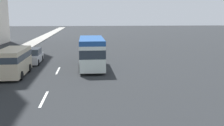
# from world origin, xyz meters

# --- Properties ---
(ground_plane) EXTENTS (198.00, 198.00, 0.00)m
(ground_plane) POSITION_xyz_m (31.50, 0.00, 0.00)
(ground_plane) COLOR #26282B
(sidewalk_right) EXTENTS (162.00, 2.55, 0.15)m
(sidewalk_right) POSITION_xyz_m (31.50, 7.14, 0.07)
(sidewalk_right) COLOR #9E9B93
(sidewalk_right) RESTS_ON ground_plane
(lane_stripe_mid) EXTENTS (3.20, 0.16, 0.01)m
(lane_stripe_mid) POSITION_xyz_m (13.02, 0.00, 0.01)
(lane_stripe_mid) COLOR silver
(lane_stripe_mid) RESTS_ON ground_plane
(lane_stripe_far) EXTENTS (3.20, 0.16, 0.01)m
(lane_stripe_far) POSITION_xyz_m (21.60, 0.00, 0.01)
(lane_stripe_far) COLOR silver
(lane_stripe_far) RESTS_ON ground_plane
(minibus_lead) EXTENTS (6.87, 2.40, 2.96)m
(minibus_lead) POSITION_xyz_m (22.37, -3.19, 1.63)
(minibus_lead) COLOR silver
(minibus_lead) RESTS_ON ground_plane
(car_second) EXTENTS (4.38, 1.83, 1.59)m
(car_second) POSITION_xyz_m (25.80, 3.12, 0.75)
(car_second) COLOR silver
(car_second) RESTS_ON ground_plane
(car_third) EXTENTS (4.20, 1.94, 1.67)m
(car_third) POSITION_xyz_m (29.25, -3.09, 0.79)
(car_third) COLOR silver
(car_third) RESTS_ON ground_plane
(van_fourth) EXTENTS (5.30, 2.12, 2.31)m
(van_fourth) POSITION_xyz_m (19.74, 3.48, 1.33)
(van_fourth) COLOR beige
(van_fourth) RESTS_ON ground_plane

